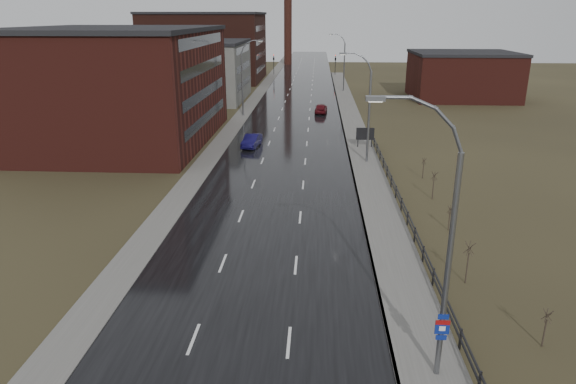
# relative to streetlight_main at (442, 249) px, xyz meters

# --- Properties ---
(road) EXTENTS (14.00, 300.00, 0.06)m
(road) POSITION_rel_streetlight_main_xyz_m (-8.47, 58.00, -6.03)
(road) COLOR black
(road) RESTS_ON ground
(sidewalk_right) EXTENTS (3.20, 180.00, 0.18)m
(sidewalk_right) POSITION_rel_streetlight_main_xyz_m (0.13, 33.00, -5.97)
(sidewalk_right) COLOR #595651
(sidewalk_right) RESTS_ON ground
(curb_right) EXTENTS (0.16, 180.00, 0.18)m
(curb_right) POSITION_rel_streetlight_main_xyz_m (-1.39, 33.00, -5.97)
(curb_right) COLOR slate
(curb_right) RESTS_ON ground
(sidewalk_left) EXTENTS (2.40, 260.00, 0.12)m
(sidewalk_left) POSITION_rel_streetlight_main_xyz_m (-16.67, 58.00, -6.00)
(sidewalk_left) COLOR #595651
(sidewalk_left) RESTS_ON ground
(warehouse_near) EXTENTS (22.44, 28.56, 13.50)m
(warehouse_near) POSITION_rel_streetlight_main_xyz_m (-29.46, 43.00, 0.70)
(warehouse_near) COLOR #471914
(warehouse_near) RESTS_ON ground
(warehouse_mid) EXTENTS (16.32, 20.40, 10.50)m
(warehouse_mid) POSITION_rel_streetlight_main_xyz_m (-26.46, 76.00, -0.80)
(warehouse_mid) COLOR slate
(warehouse_mid) RESTS_ON ground
(warehouse_far) EXTENTS (26.52, 24.48, 15.50)m
(warehouse_far) POSITION_rel_streetlight_main_xyz_m (-31.47, 106.00, 1.70)
(warehouse_far) COLOR #331611
(warehouse_far) RESTS_ON ground
(building_right) EXTENTS (18.36, 16.32, 8.50)m
(building_right) POSITION_rel_streetlight_main_xyz_m (21.83, 80.00, -1.80)
(building_right) COLOR #471914
(building_right) RESTS_ON ground
(smokestack) EXTENTS (2.70, 2.70, 30.70)m
(smokestack) POSITION_rel_streetlight_main_xyz_m (-14.47, 148.00, 9.44)
(smokestack) COLOR #331611
(smokestack) RESTS_ON ground
(streetlight_main) EXTENTS (3.91, 0.29, 12.11)m
(streetlight_main) POSITION_rel_streetlight_main_xyz_m (0.00, 0.00, 0.00)
(streetlight_main) COLOR slate
(streetlight_main) RESTS_ON ground
(streetlight_right_mid) EXTENTS (3.36, 0.28, 11.35)m
(streetlight_right_mid) POSITION_rel_streetlight_main_xyz_m (0.03, 34.00, -0.22)
(streetlight_right_mid) COLOR slate
(streetlight_right_mid) RESTS_ON ground
(streetlight_left) EXTENTS (3.36, 0.28, 11.35)m
(streetlight_left) POSITION_rel_streetlight_main_xyz_m (-16.17, 60.00, -0.22)
(streetlight_left) COLOR slate
(streetlight_left) RESTS_ON ground
(streetlight_right_far) EXTENTS (3.36, 0.28, 11.35)m
(streetlight_right_far) POSITION_rel_streetlight_main_xyz_m (0.03, 88.00, -0.22)
(streetlight_right_far) COLOR slate
(streetlight_right_far) RESTS_ON ground
(guardrail) EXTENTS (0.10, 53.05, 1.10)m
(guardrail) POSITION_rel_streetlight_main_xyz_m (1.83, 16.32, -5.35)
(guardrail) COLOR black
(guardrail) RESTS_ON ground
(shrub_b) EXTENTS (0.47, 0.50, 1.97)m
(shrub_b) POSITION_rel_streetlight_main_xyz_m (5.79, 2.44, -5.02)
(shrub_b) COLOR #382D23
(shrub_b) RESTS_ON ground
(shrub_c) EXTENTS (0.61, 0.65, 2.59)m
(shrub_c) POSITION_rel_streetlight_main_xyz_m (3.81, 8.43, -4.68)
(shrub_c) COLOR #382D23
(shrub_c) RESTS_ON ground
(shrub_d) EXTENTS (0.45, 0.47, 1.86)m
(shrub_d) POSITION_rel_streetlight_main_xyz_m (4.68, 16.27, -5.07)
(shrub_d) COLOR #382D23
(shrub_d) RESTS_ON ground
(shrub_e) EXTENTS (0.57, 0.60, 2.42)m
(shrub_e) POSITION_rel_streetlight_main_xyz_m (4.90, 22.94, -4.77)
(shrub_e) COLOR #382D23
(shrub_e) RESTS_ON ground
(shrub_f) EXTENTS (0.48, 0.51, 2.02)m
(shrub_f) POSITION_rel_streetlight_main_xyz_m (5.20, 28.82, -4.99)
(shrub_f) COLOR #382D23
(shrub_f) RESTS_ON ground
(billboard) EXTENTS (2.09, 0.17, 2.48)m
(billboard) POSITION_rel_streetlight_main_xyz_m (0.63, 40.23, -4.38)
(billboard) COLOR black
(billboard) RESTS_ON ground
(traffic_light_left) EXTENTS (0.58, 2.73, 5.30)m
(traffic_light_left) POSITION_rel_streetlight_main_xyz_m (-16.47, 118.00, -1.46)
(traffic_light_left) COLOR black
(traffic_light_left) RESTS_ON ground
(traffic_light_right) EXTENTS (0.58, 2.73, 5.30)m
(traffic_light_right) POSITION_rel_streetlight_main_xyz_m (-0.47, 118.00, -1.46)
(traffic_light_right) COLOR black
(traffic_light_right) RESTS_ON ground
(car_near) EXTENTS (2.16, 4.70, 1.49)m
(car_near) POSITION_rel_streetlight_main_xyz_m (-12.64, 40.09, -5.31)
(car_near) COLOR #110D41
(car_near) RESTS_ON ground
(car_far) EXTENTS (2.17, 4.66, 1.55)m
(car_far) POSITION_rel_streetlight_main_xyz_m (-4.38, 62.77, -5.29)
(car_far) COLOR #560E15
(car_far) RESTS_ON ground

